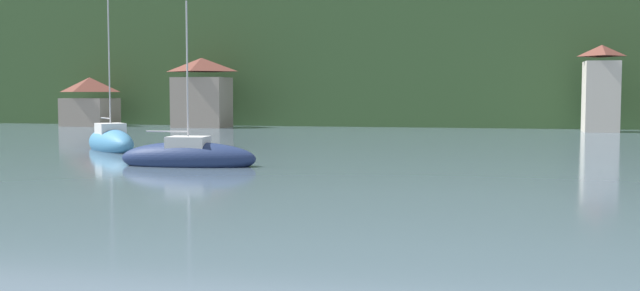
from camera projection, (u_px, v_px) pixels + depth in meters
The scene contains 6 objects.
wooded_hillside at pixel (448, 66), 131.00m from camera, with size 352.00×69.94×41.67m.
shore_building_west at pixel (90, 102), 97.80m from camera, with size 6.24×5.72×6.36m.
shore_building_westcentral at pixel (202, 94), 93.86m from camera, with size 6.82×5.16×8.72m.
shore_building_central at pixel (601, 90), 82.70m from camera, with size 3.78×4.48×9.61m.
sailboat_far_6 at pixel (111, 142), 56.18m from camera, with size 7.60×7.74×12.10m.
sailboat_far_7 at pixel (188, 157), 43.78m from camera, with size 8.31×3.16×10.14m.
Camera 1 is at (4.46, 32.85, 4.23)m, focal length 41.97 mm.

